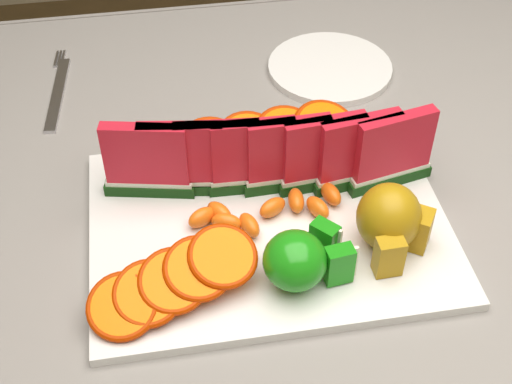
% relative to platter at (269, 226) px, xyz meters
% --- Properties ---
extents(table, '(1.40, 0.90, 0.75)m').
position_rel_platter_xyz_m(table, '(0.05, 0.00, -0.11)').
color(table, '#463116').
rests_on(table, ground).
extents(tablecloth, '(1.53, 1.03, 0.20)m').
position_rel_platter_xyz_m(tablecloth, '(0.05, 0.00, -0.05)').
color(tablecloth, slate).
rests_on(tablecloth, table).
extents(platter, '(0.40, 0.30, 0.01)m').
position_rel_platter_xyz_m(platter, '(0.00, 0.00, 0.00)').
color(platter, silver).
rests_on(platter, tablecloth).
extents(apple_cluster, '(0.11, 0.09, 0.06)m').
position_rel_platter_xyz_m(apple_cluster, '(0.02, -0.09, 0.04)').
color(apple_cluster, '#24871B').
rests_on(apple_cluster, platter).
extents(pear_cluster, '(0.10, 0.09, 0.08)m').
position_rel_platter_xyz_m(pear_cluster, '(0.12, -0.05, 0.04)').
color(pear_cluster, '#B27B0D').
rests_on(pear_cluster, platter).
extents(side_plate, '(0.19, 0.19, 0.01)m').
position_rel_platter_xyz_m(side_plate, '(0.14, 0.30, -0.00)').
color(side_plate, silver).
rests_on(side_plate, tablecloth).
extents(fork, '(0.03, 0.20, 0.00)m').
position_rel_platter_xyz_m(fork, '(-0.25, 0.31, -0.00)').
color(fork, silver).
rests_on(fork, tablecloth).
extents(watermelon_row, '(0.39, 0.07, 0.10)m').
position_rel_platter_xyz_m(watermelon_row, '(0.01, 0.06, 0.05)').
color(watermelon_row, '#0F410D').
rests_on(watermelon_row, platter).
extents(orange_fan_front, '(0.19, 0.12, 0.05)m').
position_rel_platter_xyz_m(orange_fan_front, '(-0.11, -0.09, 0.03)').
color(orange_fan_front, '#F3501B').
rests_on(orange_fan_front, platter).
extents(orange_fan_back, '(0.28, 0.10, 0.04)m').
position_rel_platter_xyz_m(orange_fan_back, '(-0.00, 0.13, 0.03)').
color(orange_fan_back, '#F3501B').
rests_on(orange_fan_back, platter).
extents(tangerine_segments, '(0.18, 0.07, 0.02)m').
position_rel_platter_xyz_m(tangerine_segments, '(-0.00, 0.01, 0.02)').
color(tangerine_segments, orange).
rests_on(tangerine_segments, platter).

